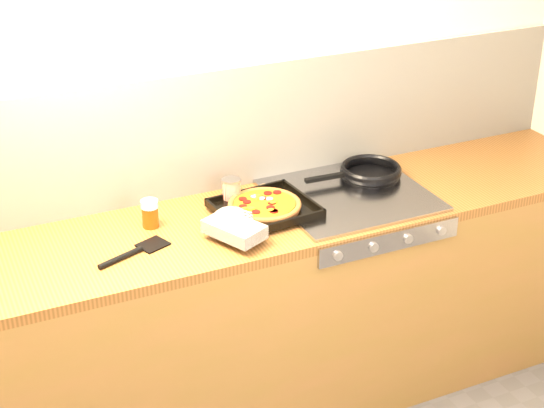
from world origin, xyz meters
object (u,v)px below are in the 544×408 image
pizza_on_tray (255,212)px  juice_glass (150,213)px  frying_pan (369,172)px  tomato_can (231,191)px

pizza_on_tray → juice_glass: bearing=161.4°
frying_pan → tomato_can: tomato_can is taller
pizza_on_tray → juice_glass: size_ratio=4.46×
pizza_on_tray → frying_pan: pizza_on_tray is taller
frying_pan → juice_glass: (-0.94, -0.01, 0.02)m
juice_glass → frying_pan: bearing=0.6°
frying_pan → tomato_can: 0.60m
frying_pan → tomato_can: bearing=176.2°
pizza_on_tray → juice_glass: juice_glass is taller
pizza_on_tray → tomato_can: (-0.03, 0.17, 0.01)m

